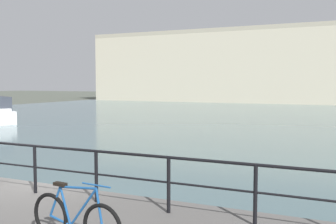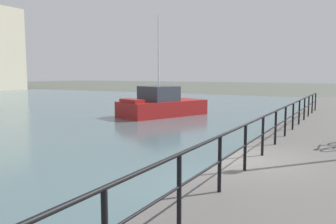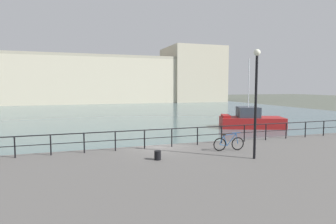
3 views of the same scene
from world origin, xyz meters
name	(u,v)px [view 3 (image 3 of 3)]	position (x,y,z in m)	size (l,w,h in m)	color
ground_plane	(158,160)	(0.00, 0.00, 0.00)	(240.00, 240.00, 0.00)	#4C5147
water_basin	(104,114)	(0.00, 30.20, 0.01)	(80.00, 60.00, 0.01)	#476066
quay_promenade	(207,190)	(0.00, -6.50, 0.46)	(56.00, 13.00, 0.93)	#565451
harbor_building	(116,79)	(7.00, 63.32, 6.34)	(74.96, 15.82, 15.87)	#C1B79E
moored_green_narrowboat	(250,120)	(13.27, 9.79, 0.83)	(7.16, 5.13, 7.33)	maroon
quay_railing	(172,134)	(0.62, -0.75, 1.66)	(26.02, 0.07, 1.08)	black
parked_bicycle	(229,144)	(3.21, -2.69, 1.31)	(1.77, 0.25, 0.98)	black
mooring_bollard	(158,155)	(-1.01, -3.33, 1.15)	(0.32, 0.32, 0.44)	black
quay_lamp_post	(256,91)	(3.48, -4.61, 4.21)	(0.32, 0.32, 5.22)	black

